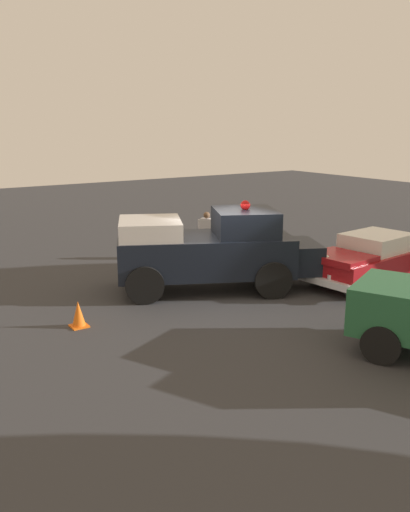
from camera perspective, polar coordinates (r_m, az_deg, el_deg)
name	(u,v)px	position (r m, az deg, el deg)	size (l,w,h in m)	color
ground_plane	(225,294)	(15.28, 2.17, -4.01)	(60.00, 60.00, 0.00)	#333335
vintage_fire_truck	(213,249)	(15.35, 0.87, 0.72)	(4.58, 6.30, 2.59)	black
classic_hot_rod	(369,258)	(16.92, 17.04, -0.23)	(2.33, 4.53, 1.46)	black
spectator_standing	(207,232)	(19.05, 0.18, 2.60)	(0.55, 0.49, 1.68)	#2D334C
traffic_cone	(78,314)	(13.10, -13.29, -6.06)	(0.40, 0.40, 0.64)	orange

